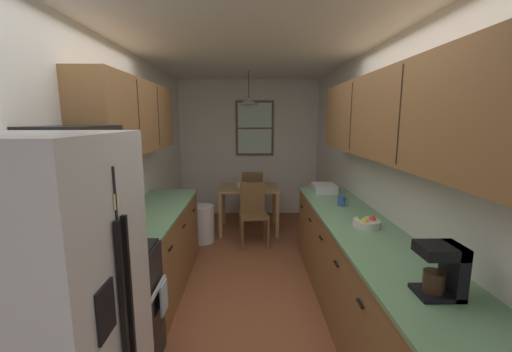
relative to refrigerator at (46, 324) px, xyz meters
name	(u,v)px	position (x,y,z in m)	size (l,w,h in m)	color
ground_plane	(249,276)	(0.94, 2.18, -0.88)	(12.00, 12.00, 0.00)	brown
wall_left	(127,169)	(-0.41, 2.18, 0.39)	(0.10, 9.00, 2.55)	white
wall_right	(369,169)	(2.29, 2.18, 0.39)	(0.10, 9.00, 2.55)	white
wall_back	(249,148)	(0.94, 4.83, 0.39)	(4.40, 0.10, 2.55)	white
ceiling_slab	(248,45)	(0.94, 2.18, 1.71)	(4.40, 9.00, 0.08)	white
refrigerator	(46,324)	(0.00, 0.00, 0.00)	(0.75, 0.80, 1.77)	silver
stove_range	(108,313)	(-0.05, 0.72, -0.41)	(0.66, 0.60, 1.10)	black
microwave_over_range	(76,150)	(-0.17, 0.72, 0.75)	(0.39, 0.62, 0.31)	black
counter_left	(156,248)	(-0.06, 1.94, -0.43)	(0.64, 1.84, 0.90)	olive
upper_cabinets_left	(133,117)	(-0.20, 1.89, 0.96)	(0.33, 1.92, 0.70)	olive
counter_right	(361,276)	(1.94, 1.28, -0.43)	(0.64, 3.40, 0.90)	olive
upper_cabinets_right	(391,116)	(2.08, 1.23, 0.96)	(0.33, 3.08, 0.69)	olive
dining_table	(249,194)	(0.94, 3.77, -0.27)	(0.93, 0.72, 0.73)	#A87F51
dining_chair_near	(253,211)	(1.00, 3.20, -0.38)	(0.44, 0.44, 0.90)	brown
dining_chair_far	(252,193)	(1.00, 4.34, -0.38)	(0.40, 0.40, 0.90)	brown
pendant_light	(249,101)	(0.94, 3.77, 1.21)	(0.32, 0.32, 0.51)	black
back_window	(255,128)	(1.05, 4.76, 0.77)	(0.71, 0.05, 1.02)	brown
trash_bin	(202,224)	(0.24, 3.29, -0.61)	(0.35, 0.35, 0.55)	white
storage_canister	(133,216)	(-0.06, 1.33, 0.11)	(0.12, 0.12, 0.19)	#D84C19
dish_towel	(164,298)	(0.30, 0.87, -0.38)	(0.02, 0.16, 0.24)	silver
coffee_maker	(444,269)	(1.97, 0.18, 0.17)	(0.22, 0.18, 0.28)	black
mug_by_coffeemaker	(342,201)	(1.94, 1.98, 0.07)	(0.12, 0.08, 0.11)	#335999
fruit_bowl	(366,222)	(1.97, 1.30, 0.05)	(0.23, 0.23, 0.09)	silver
dish_rack	(324,188)	(1.91, 2.66, 0.07)	(0.28, 0.34, 0.10)	silver
table_serving_bowl	(242,185)	(0.82, 3.82, -0.12)	(0.18, 0.18, 0.06)	silver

